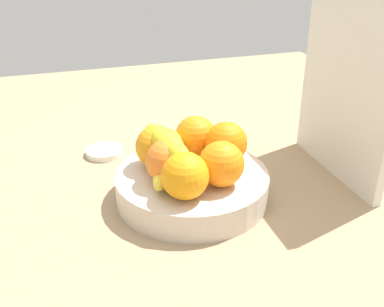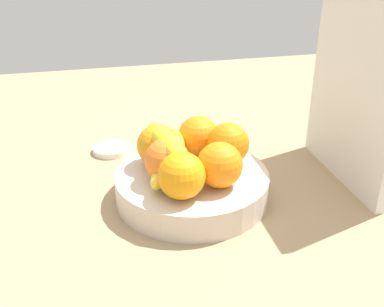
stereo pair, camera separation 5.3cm
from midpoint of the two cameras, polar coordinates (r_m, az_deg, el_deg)
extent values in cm
cube|color=#9F835E|center=(87.26, 2.95, -6.68)|extent=(180.00, 140.00, 3.00)
cylinder|color=beige|center=(86.02, 1.76, -3.96)|extent=(27.92, 27.92, 5.23)
sphere|color=orange|center=(86.86, 6.12, 1.14)|extent=(7.93, 7.93, 7.93)
sphere|color=orange|center=(89.42, 2.48, 2.06)|extent=(7.93, 7.93, 7.93)
sphere|color=orange|center=(85.79, -2.37, 0.93)|extent=(7.93, 7.93, 7.93)
sphere|color=orange|center=(80.58, -1.19, -0.86)|extent=(7.93, 7.93, 7.93)
sphere|color=orange|center=(75.88, 0.70, -2.74)|extent=(7.93, 7.93, 7.93)
sphere|color=orange|center=(79.40, 5.29, -1.43)|extent=(7.93, 7.93, 7.93)
ellipsoid|color=yellow|center=(83.50, -1.06, -1.33)|extent=(16.97, 11.27, 4.00)
ellipsoid|color=yellow|center=(83.52, -0.39, 0.38)|extent=(17.45, 7.25, 4.00)
ellipsoid|color=yellow|center=(81.13, -1.23, 1.27)|extent=(17.44, 6.99, 4.00)
cube|color=silver|center=(92.72, 20.61, 7.11)|extent=(28.01, 1.93, 36.00)
cylinder|color=white|center=(104.84, -8.42, 0.52)|extent=(7.97, 7.97, 1.30)
camera|label=1|loc=(0.03, -88.18, 0.92)|focal=43.81mm
camera|label=2|loc=(0.03, 91.82, -0.92)|focal=43.81mm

